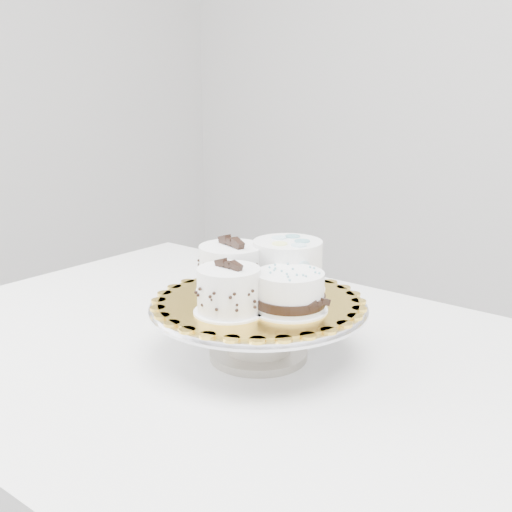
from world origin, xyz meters
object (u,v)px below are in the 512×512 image
Objects in this scene: cake_stand at (258,320)px; cake_dots at (287,265)px; cake_swirl at (229,292)px; cake_banded at (231,270)px; cake_ribbon at (290,293)px; table at (252,398)px; cake_board at (258,301)px.

cake_stand is 0.10m from cake_dots.
cake_swirl is 0.83× the size of cake_banded.
cake_dots is 0.10m from cake_ribbon.
cake_ribbon is (0.06, -0.08, -0.01)m from cake_dots.
cake_swirl and cake_dots have the same top height.
cake_dots is at bearing 142.64° from cake_ribbon.
cake_swirl is 0.85× the size of cake_ribbon.
table is 0.22m from cake_dots.
cake_swirl reaches higher than cake_board.
cake_dots is at bearing 87.01° from cake_stand.
cake_banded reaches higher than cake_stand.
cake_swirl is at bearing -121.65° from cake_ribbon.
cake_dots is at bearing 58.85° from cake_banded.
table is 3.84× the size of cake_stand.
cake_board is 2.28× the size of cake_dots.
cake_ribbon is at bearing -6.75° from cake_board.
cake_board is at bearing 32.65° from table.
cake_swirl is 0.09m from cake_ribbon.
cake_swirl is at bearing -80.95° from table.
cake_banded is 0.92× the size of cake_dots.
cake_banded is (-0.06, 0.01, 0.04)m from cake_board.
cake_banded is at bearing 131.52° from cake_swirl.
cake_stand is at bearing 93.86° from cake_swirl.
table is 0.13m from cake_stand.
cake_swirl is 0.77× the size of cake_dots.
cake_banded is at bearing 166.40° from table.
cake_stand is at bearing -172.91° from cake_ribbon.
cake_stand is (0.01, 0.01, 0.13)m from table.
table is 0.21m from cake_banded.
cake_stand is 0.09m from cake_banded.
cake_swirl is at bearing -75.98° from cake_dots.
cake_stand is 0.03m from cake_board.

